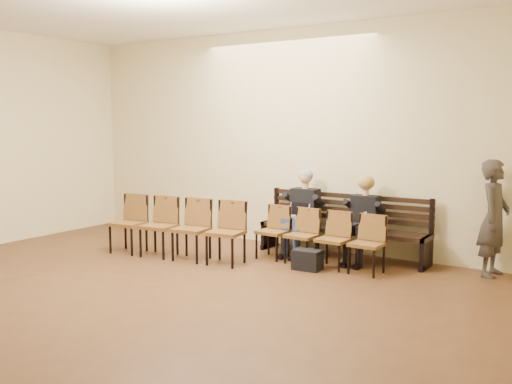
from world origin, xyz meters
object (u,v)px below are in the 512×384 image
Objects in this scene: water_bottle at (365,228)px; passerby at (494,210)px; seated_woman at (362,224)px; chair_row_front at (317,238)px; bench at (342,242)px; laptop at (295,219)px; seated_man at (302,214)px; chair_row_back at (175,228)px; bag at (307,260)px.

water_bottle is 0.12× the size of passerby.
seated_woman reaches higher than chair_row_front.
laptop is at bearing -154.65° from bench.
seated_man is at bearing 137.55° from chair_row_front.
passerby reaches higher than chair_row_back.
passerby is at bearing 7.26° from seated_woman.
seated_man is 1.11× the size of seated_woman.
chair_row_front is 0.87× the size of chair_row_back.
passerby is (2.19, 1.03, 0.74)m from bag.
chair_row_front reaches higher than laptop.
bag is 2.53m from passerby.
seated_woman is 2.99× the size of bag.
water_bottle is 0.11× the size of chair_row_front.
water_bottle is at bearing 43.10° from bag.
bench is at bearing 11.02° from seated_man.
seated_man is at bearing -168.98° from bench.
seated_woman is 1.02m from bag.
bench is at bearing 98.40° from passerby.
seated_woman is 0.51× the size of chair_row_back.
laptop is 2.77m from passerby.
seated_man is 0.65× the size of chair_row_front.
water_bottle is at bearing 112.09° from passerby.
chair_row_back is (-1.44, -1.08, -0.12)m from laptop.
bag is 0.20× the size of chair_row_front.
laptop is at bearing 150.28° from chair_row_front.
chair_row_front is (-0.60, -0.28, -0.16)m from water_bottle.
chair_row_front is (0.52, -0.53, -0.23)m from seated_man.
seated_man is 1.08m from bag.
laptop is at bearing 130.79° from bag.
seated_woman is 0.59× the size of chair_row_front.
bench is 0.74m from seated_man.
seated_woman is at bearing 0.00° from seated_man.
seated_woman is (0.36, -0.12, 0.34)m from bench.
seated_woman is 0.28m from water_bottle.
water_bottle is 0.68m from chair_row_front.
seated_man reaches higher than bag.
seated_woman is at bearing 119.70° from water_bottle.
seated_woman is at bearing 20.88° from laptop.
passerby is 2.36m from chair_row_front.
seated_man is at bearing 34.07° from chair_row_back.
laptop is at bearing 30.12° from chair_row_back.
seated_woman reaches higher than bag.
chair_row_back is at bearing -139.13° from seated_man.
chair_row_back reaches higher than water_bottle.
water_bottle is (0.14, -0.25, -0.01)m from seated_woman.
water_bottle is 0.55× the size of bag.
seated_man is 0.78m from chair_row_front.
seated_man is 5.99× the size of water_bottle.
bench is at bearing 161.79° from seated_woman.
chair_row_back is at bearing -152.65° from seated_woman.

